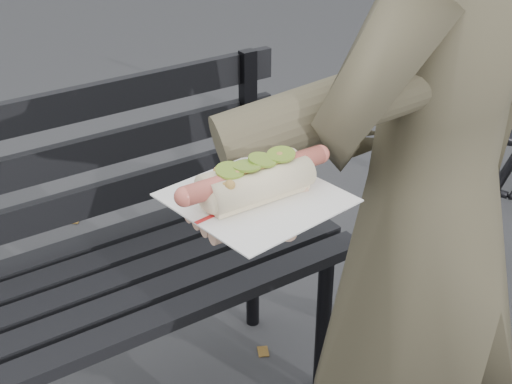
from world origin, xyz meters
The scene contains 4 objects.
park_bench centered at (-0.11, 0.81, 0.52)m, with size 1.50×0.44×0.88m.
bicycle centered at (1.51, 0.76, 0.41)m, with size 0.55×1.57×0.82m, color black.
person centered at (0.46, 0.17, 0.80)m, with size 0.59×0.39×1.61m, color brown.
held_hotdog centered at (0.24, 0.15, 1.06)m, with size 0.64×0.30×0.20m.
Camera 1 is at (-0.40, -0.56, 1.46)m, focal length 50.00 mm.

